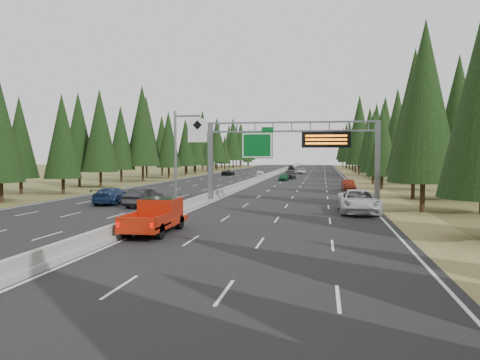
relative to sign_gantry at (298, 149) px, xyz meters
name	(u,v)px	position (x,y,z in m)	size (l,w,h in m)	color
road	(264,179)	(-8.92, 45.12, -5.23)	(32.00, 260.00, 0.08)	black
shoulder_right	(358,180)	(8.88, 45.12, -5.24)	(3.60, 260.00, 0.06)	olive
shoulder_left	(176,178)	(-26.72, 45.12, -5.24)	(3.60, 260.00, 0.06)	#4E4D24
median_barrier	(264,177)	(-8.92, 45.12, -4.85)	(0.70, 260.00, 0.85)	gray
sign_gantry	(298,149)	(0.00, 0.00, 0.00)	(16.75, 0.98, 7.80)	slate
hov_sign_pole	(183,155)	(-8.33, -9.92, -0.54)	(2.80, 0.50, 8.00)	slate
tree_row_right	(383,132)	(13.19, 45.06, 3.71)	(11.67, 244.96, 18.75)	black
tree_row_left	(136,130)	(-31.29, 36.43, 3.96)	(11.83, 243.62, 18.61)	black
silver_minivan	(359,201)	(5.14, -6.45, -4.26)	(3.08, 6.68, 1.86)	silver
red_pickup	(158,213)	(-7.42, -17.96, -4.07)	(2.21, 6.18, 2.01)	black
car_ahead_green	(284,177)	(-4.61, 39.30, -4.54)	(1.53, 3.79, 1.29)	#145B32
car_ahead_dkred	(348,185)	(5.58, 17.70, -4.49)	(1.48, 4.26, 1.40)	#62190E
car_ahead_dkgrey	(290,175)	(-3.95, 46.80, -4.40)	(2.22, 5.47, 1.59)	black
car_ahead_white	(301,171)	(-2.89, 71.11, -4.51)	(2.25, 4.89, 1.36)	silver
car_ahead_far	(291,167)	(-7.42, 101.46, -4.40)	(1.87, 4.64, 1.58)	black
car_onc_near	(144,197)	(-13.52, -4.92, -4.38)	(1.71, 4.92, 1.62)	black
car_onc_blue	(113,196)	(-17.23, -3.41, -4.41)	(2.19, 5.39, 1.56)	navy
car_onc_white	(260,174)	(-10.42, 50.81, -4.44)	(1.77, 4.39, 1.50)	silver
car_onc_far	(228,172)	(-18.84, 59.34, -4.51)	(2.24, 4.86, 1.35)	black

